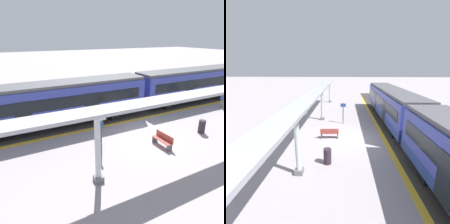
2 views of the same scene
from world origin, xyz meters
The scene contains 11 objects.
ground_plane centered at (0.00, 0.00, 0.00)m, with size 176.00×176.00×0.00m, color #9D9498.
tactile_edge_strip centered at (-3.00, 0.00, 0.00)m, with size 0.39×38.11×0.01m, color gold.
trackbed centered at (-4.79, 0.00, 0.00)m, with size 3.20×50.11×0.01m, color #38332D.
train_near_carriage centered at (-4.79, -5.29, 1.83)m, with size 2.65×14.61×3.48m.
train_far_carriage centered at (-4.79, 9.90, 1.83)m, with size 2.65×14.61×3.48m.
canopy_pillar_second centered at (2.74, -5.06, 1.82)m, with size 1.10×0.44×3.58m.
canopy_beam centered at (2.74, 0.10, 3.66)m, with size 1.20×30.59×0.16m, color #A8AAB2.
bench_mid_platform centered at (1.49, 0.01, 0.44)m, with size 1.52×0.51×0.86m.
trash_bin centered at (1.28, 3.81, 0.48)m, with size 0.48×0.48×0.97m, color #30242F.
platform_info_sign centered at (0.42, -3.86, 1.33)m, with size 0.56×0.10×2.20m.
passenger_waiting_near_edge centered at (-1.70, 10.19, 1.08)m, with size 0.53×0.49×1.73m.
Camera 1 is at (10.38, -8.24, 6.76)m, focal length 32.79 mm.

